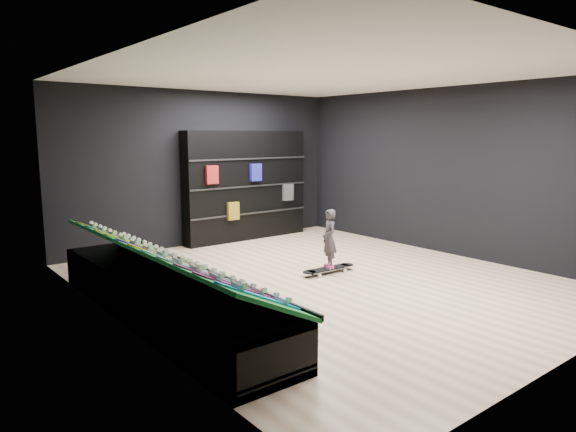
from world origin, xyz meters
TOP-DOWN VIEW (x-y plane):
  - floor at (0.00, 0.00)m, footprint 6.00×7.00m
  - ceiling at (0.00, 0.00)m, footprint 6.00×7.00m
  - wall_back at (0.00, 3.50)m, footprint 6.00×0.02m
  - wall_left at (-3.00, 0.00)m, footprint 0.02×7.00m
  - wall_right at (3.00, 0.00)m, footprint 0.02×7.00m
  - display_rack at (-2.55, 0.00)m, footprint 0.90×4.50m
  - turf_ramp at (-2.50, 0.00)m, footprint 0.92×4.50m
  - back_shelving at (0.87, 3.32)m, footprint 2.79×0.33m
  - floor_skateboard at (0.35, 0.24)m, footprint 0.99×0.26m
  - child at (0.35, 0.24)m, footprint 0.22×0.25m
  - display_board_0 at (-2.49, -1.90)m, footprint 0.93×0.22m
  - display_board_1 at (-2.49, -1.52)m, footprint 0.93×0.22m
  - display_board_2 at (-2.49, -1.14)m, footprint 0.93×0.22m
  - display_board_3 at (-2.49, -0.76)m, footprint 0.93×0.22m
  - display_board_4 at (-2.49, -0.38)m, footprint 0.93×0.22m
  - display_board_5 at (-2.49, 0.00)m, footprint 0.93×0.22m
  - display_board_6 at (-2.49, 0.38)m, footprint 0.93×0.22m
  - display_board_7 at (-2.49, 0.76)m, footprint 0.93×0.22m
  - display_board_8 at (-2.49, 1.14)m, footprint 0.93×0.22m
  - display_board_9 at (-2.49, 1.52)m, footprint 0.93×0.22m
  - display_board_10 at (-2.49, 1.90)m, footprint 0.93×0.22m

SIDE VIEW (x-z plane):
  - floor at x=0.00m, z-range -0.01..0.01m
  - floor_skateboard at x=0.35m, z-range 0.00..0.09m
  - display_rack at x=-2.55m, z-range 0.00..0.50m
  - child at x=0.35m, z-range 0.09..0.65m
  - turf_ramp at x=-2.50m, z-range 0.48..0.94m
  - display_board_0 at x=-2.49m, z-range 0.49..0.99m
  - display_board_1 at x=-2.49m, z-range 0.49..0.99m
  - display_board_2 at x=-2.49m, z-range 0.49..0.99m
  - display_board_3 at x=-2.49m, z-range 0.49..0.99m
  - display_board_4 at x=-2.49m, z-range 0.49..0.99m
  - display_board_5 at x=-2.49m, z-range 0.49..0.99m
  - display_board_6 at x=-2.49m, z-range 0.49..0.99m
  - display_board_7 at x=-2.49m, z-range 0.49..0.99m
  - display_board_8 at x=-2.49m, z-range 0.49..0.99m
  - display_board_9 at x=-2.49m, z-range 0.49..0.99m
  - display_board_10 at x=-2.49m, z-range 0.49..0.99m
  - back_shelving at x=0.87m, z-range 0.00..2.23m
  - wall_back at x=0.00m, z-range 0.00..3.00m
  - wall_left at x=-3.00m, z-range 0.00..3.00m
  - wall_right at x=3.00m, z-range 0.00..3.00m
  - ceiling at x=0.00m, z-range 3.00..3.00m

